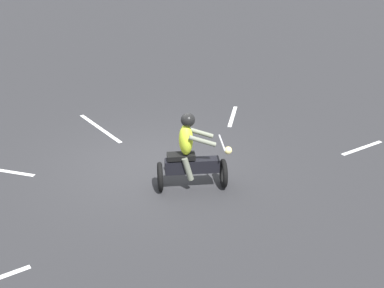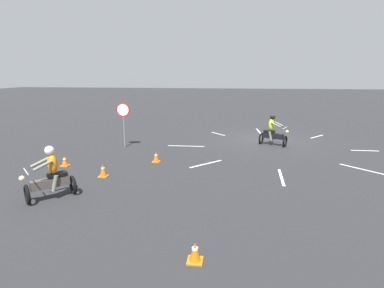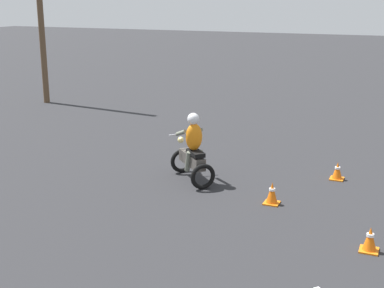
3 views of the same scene
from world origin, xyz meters
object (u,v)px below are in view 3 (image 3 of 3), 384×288
motorcycle_rider_background (193,152)px  traffic_cone_near_right (337,171)px  traffic_cone_far_right (272,193)px  traffic_cone_far_left (370,240)px

motorcycle_rider_background → traffic_cone_near_right: bearing=-20.8°
motorcycle_rider_background → traffic_cone_far_right: motorcycle_rider_background is taller
traffic_cone_near_right → traffic_cone_far_right: size_ratio=0.90×
motorcycle_rider_background → traffic_cone_far_left: bearing=-72.6°
motorcycle_rider_background → traffic_cone_near_right: size_ratio=3.87×
motorcycle_rider_background → traffic_cone_near_right: (1.44, -3.16, -0.52)m
traffic_cone_far_right → traffic_cone_far_left: bearing=-125.1°
traffic_cone_near_right → traffic_cone_far_left: size_ratio=0.96×
traffic_cone_far_left → traffic_cone_far_right: bearing=54.9°
traffic_cone_far_right → motorcycle_rider_background: bearing=71.8°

